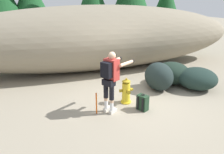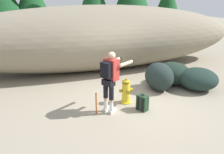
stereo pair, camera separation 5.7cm
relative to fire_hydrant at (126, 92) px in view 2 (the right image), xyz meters
name	(u,v)px [view 2 (the right image)]	position (x,y,z in m)	size (l,w,h in m)	color
ground_plane	(132,100)	(0.26, 0.15, -0.38)	(56.00, 56.00, 0.04)	gray
dirt_embankment	(101,38)	(0.26, 3.58, 1.01)	(13.38, 3.20, 2.74)	gray
fire_hydrant	(126,92)	(0.00, 0.00, 0.00)	(0.42, 0.37, 0.77)	yellow
utility_worker	(111,75)	(-0.59, -0.35, 0.70)	(1.03, 0.84, 1.67)	beige
spare_backpack	(143,103)	(0.26, -0.57, -0.14)	(0.35, 0.36, 0.47)	#1E3823
boulder_large	(173,73)	(2.20, 0.91, 0.05)	(1.27, 1.13, 0.80)	black
boulder_mid	(198,79)	(2.73, 0.19, 0.02)	(1.24, 1.33, 0.74)	#1B2C27
boulder_small	(159,77)	(1.43, 0.57, 0.12)	(1.11, 0.88, 0.95)	#1E2A28
survey_stake	(96,103)	(-1.01, -0.35, -0.06)	(0.04, 0.04, 0.60)	#E55914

